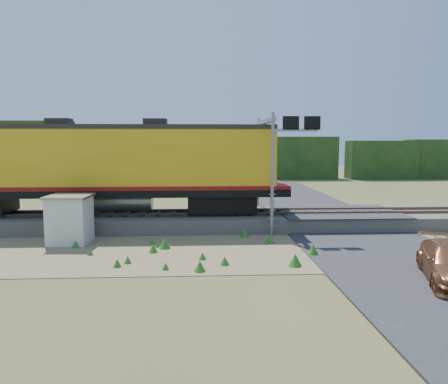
{
  "coord_description": "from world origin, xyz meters",
  "views": [
    {
      "loc": [
        -1.14,
        -19.25,
        4.98
      ],
      "look_at": [
        0.04,
        3.0,
        2.4
      ],
      "focal_mm": 35.0,
      "sensor_mm": 36.0,
      "label": 1
    }
  ],
  "objects": [
    {
      "name": "tree_line_north",
      "position": [
        0.0,
        38.0,
        3.07
      ],
      "size": [
        130.0,
        3.0,
        6.5
      ],
      "color": "#1C3814",
      "rests_on": "ground"
    },
    {
      "name": "signal_gantry",
      "position": [
        2.89,
        5.35,
        4.91
      ],
      "size": [
        2.57,
        6.2,
        6.49
      ],
      "color": "gray",
      "rests_on": "ground"
    },
    {
      "name": "shed",
      "position": [
        -7.56,
        2.16,
        1.21
      ],
      "size": [
        2.1,
        2.1,
        2.39
      ],
      "rotation": [
        0.0,
        0.0,
        -0.05
      ],
      "color": "silver",
      "rests_on": "ground"
    },
    {
      "name": "ground",
      "position": [
        0.0,
        0.0,
        0.0
      ],
      "size": [
        140.0,
        140.0,
        0.0
      ],
      "primitive_type": "plane",
      "color": "#475123",
      "rests_on": "ground"
    },
    {
      "name": "dirt_shoulder",
      "position": [
        -2.0,
        0.5,
        0.01
      ],
      "size": [
        26.0,
        8.0,
        0.03
      ],
      "primitive_type": "cube",
      "color": "#8C7754",
      "rests_on": "ground"
    },
    {
      "name": "weed_clumps",
      "position": [
        -3.5,
        0.1,
        0.0
      ],
      "size": [
        15.0,
        6.2,
        0.56
      ],
      "primitive_type": null,
      "color": "#307020",
      "rests_on": "ground"
    },
    {
      "name": "road",
      "position": [
        7.0,
        0.74,
        0.09
      ],
      "size": [
        7.0,
        66.0,
        0.86
      ],
      "color": "#38383A",
      "rests_on": "ground"
    },
    {
      "name": "ballast",
      "position": [
        0.0,
        6.0,
        0.4
      ],
      "size": [
        70.0,
        5.0,
        0.8
      ],
      "primitive_type": "cube",
      "color": "slate",
      "rests_on": "ground"
    },
    {
      "name": "rails",
      "position": [
        0.0,
        6.0,
        0.88
      ],
      "size": [
        70.0,
        1.54,
        0.16
      ],
      "color": "brown",
      "rests_on": "ballast"
    },
    {
      "name": "locomotive",
      "position": [
        -7.25,
        6.0,
        3.7
      ],
      "size": [
        21.52,
        3.28,
        5.55
      ],
      "color": "black",
      "rests_on": "rails"
    }
  ]
}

